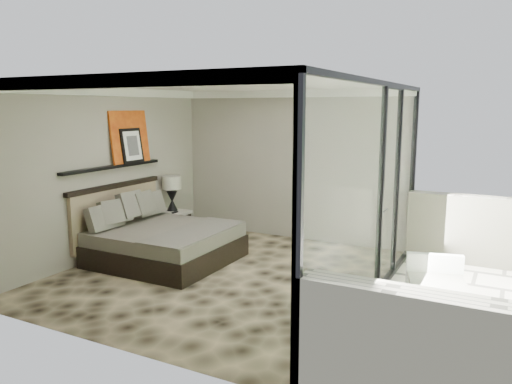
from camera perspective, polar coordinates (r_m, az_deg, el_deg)
The scene contains 13 objects.
floor at distance 7.60m, azimuth -3.86°, elevation -9.41°, with size 5.00×5.00×0.00m, color black.
ceiling at distance 7.19m, azimuth -4.12°, elevation 12.10°, with size 4.50×5.00×0.02m, color silver.
back_wall at distance 9.46m, azimuth 3.97°, elevation 3.08°, with size 4.50×0.02×2.80m, color gray.
left_wall at distance 8.65m, azimuth -16.74°, elevation 2.07°, with size 0.02×5.00×2.80m, color gray.
glass_wall at distance 6.39m, azimuth 13.46°, elevation -0.34°, with size 0.08×5.00×2.80m, color white.
terrace_slab at distance 6.62m, azimuth 25.99°, elevation -13.94°, with size 3.00×5.00×0.12m, color beige.
picture_ledge at distance 8.66m, azimuth -16.02°, elevation 2.79°, with size 0.12×2.20×0.05m, color black.
bed at distance 8.33m, azimuth -10.88°, elevation -5.41°, with size 2.08×2.02×1.15m.
nightstand at distance 9.72m, azimuth -9.42°, elevation -3.64°, with size 0.53×0.53×0.53m, color black.
table_lamp at distance 9.66m, azimuth -9.60°, elevation 0.39°, with size 0.37×0.37×0.67m.
abstract_canvas at distance 8.96m, azimuth -14.25°, elevation 6.13°, with size 0.04×0.90×0.90m, color #AA380E.
framed_print at distance 8.92m, azimuth -14.01°, elevation 5.16°, with size 0.03×0.50×0.60m, color black.
lounger at distance 6.58m, azimuth 20.27°, elevation -11.48°, with size 1.07×1.58×0.57m.
Camera 1 is at (3.78, -6.11, 2.48)m, focal length 35.00 mm.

